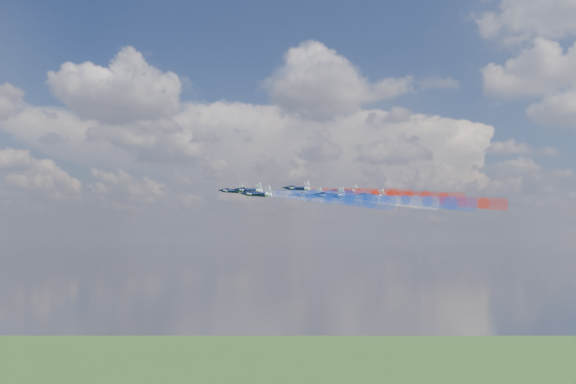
% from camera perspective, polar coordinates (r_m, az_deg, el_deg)
% --- Properties ---
extents(jet_lead, '(12.81, 11.63, 4.32)m').
position_cam_1_polar(jet_lead, '(189.06, -4.99, 0.09)').
color(jet_lead, black).
extents(trail_lead, '(31.21, 14.54, 6.60)m').
position_cam_1_polar(trail_lead, '(176.35, 0.06, -0.23)').
color(trail_lead, white).
extents(jet_inner_left, '(12.81, 11.63, 4.32)m').
position_cam_1_polar(jet_inner_left, '(172.88, -3.52, 0.15)').
color(jet_inner_left, black).
extents(trail_inner_left, '(31.21, 14.54, 6.60)m').
position_cam_1_polar(trail_inner_left, '(160.67, 2.14, -0.19)').
color(trail_inner_left, blue).
extents(jet_inner_right, '(12.81, 11.63, 4.32)m').
position_cam_1_polar(jet_inner_right, '(188.86, 0.79, 0.32)').
color(jet_inner_right, black).
extents(trail_inner_right, '(31.21, 14.54, 6.60)m').
position_cam_1_polar(trail_inner_right, '(177.89, 6.21, 0.02)').
color(trail_inner_right, red).
extents(jet_outer_left, '(12.81, 11.63, 4.32)m').
position_cam_1_polar(jet_outer_left, '(156.16, -2.80, -0.20)').
color(jet_outer_left, black).
extents(trail_outer_left, '(31.21, 14.54, 6.60)m').
position_cam_1_polar(trail_outer_left, '(144.27, 3.58, -0.61)').
color(trail_outer_left, blue).
extents(jet_center_third, '(12.81, 11.63, 4.32)m').
position_cam_1_polar(jet_center_third, '(172.12, 1.79, -0.30)').
color(jet_center_third, black).
extents(trail_center_third, '(31.21, 14.54, 6.60)m').
position_cam_1_polar(trail_center_third, '(161.56, 7.84, -0.67)').
color(trail_center_third, white).
extents(jet_outer_right, '(12.81, 11.63, 4.32)m').
position_cam_1_polar(jet_outer_right, '(192.34, 5.02, 0.06)').
color(jet_outer_right, black).
extents(trail_outer_right, '(31.21, 14.54, 6.60)m').
position_cam_1_polar(trail_outer_right, '(182.71, 10.55, -0.25)').
color(trail_outer_right, red).
extents(jet_rear_left, '(12.81, 11.63, 4.32)m').
position_cam_1_polar(jet_rear_left, '(158.09, 3.65, -0.31)').
color(jet_rear_left, black).
extents(trail_rear_left, '(31.21, 14.54, 6.60)m').
position_cam_1_polar(trail_rear_left, '(148.21, 10.38, -0.72)').
color(trail_rear_left, blue).
extents(jet_rear_right, '(12.81, 11.63, 4.32)m').
position_cam_1_polar(jet_rear_right, '(174.87, 7.27, -0.38)').
color(jet_rear_right, black).
extents(trail_rear_right, '(31.21, 14.54, 6.60)m').
position_cam_1_polar(trail_rear_right, '(166.07, 13.50, -0.74)').
color(trail_rear_right, red).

